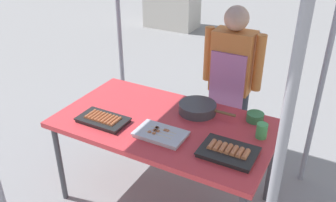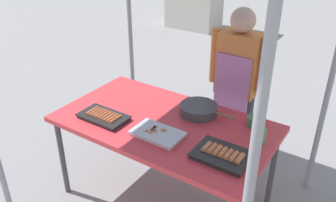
{
  "view_description": "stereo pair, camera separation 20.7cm",
  "coord_description": "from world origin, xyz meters",
  "px_view_note": "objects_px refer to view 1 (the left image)",
  "views": [
    {
      "loc": [
        1.1,
        -1.99,
        2.14
      ],
      "look_at": [
        0.0,
        0.05,
        0.9
      ],
      "focal_mm": 38.46,
      "sensor_mm": 36.0,
      "label": 1
    },
    {
      "loc": [
        1.28,
        -1.88,
        2.14
      ],
      "look_at": [
        0.0,
        0.05,
        0.9
      ],
      "focal_mm": 38.46,
      "sensor_mm": 36.0,
      "label": 2
    }
  ],
  "objects_px": {
    "tray_meat_skewers": "(161,134)",
    "tray_pork_links": "(228,152)",
    "condiment_bowl": "(255,117)",
    "vendor_woman": "(231,77)",
    "tray_grilled_sausages": "(103,119)",
    "drink_cup_near_edge": "(262,131)",
    "cooking_wok": "(198,108)",
    "stall_table": "(165,128)"
  },
  "relations": [
    {
      "from": "stall_table",
      "to": "condiment_bowl",
      "type": "distance_m",
      "value": 0.67
    },
    {
      "from": "tray_meat_skewers",
      "to": "cooking_wok",
      "type": "relative_size",
      "value": 0.79
    },
    {
      "from": "condiment_bowl",
      "to": "vendor_woman",
      "type": "xyz_separation_m",
      "value": [
        -0.34,
        0.41,
        0.08
      ]
    },
    {
      "from": "cooking_wok",
      "to": "condiment_bowl",
      "type": "xyz_separation_m",
      "value": [
        0.43,
        0.09,
        -0.01
      ]
    },
    {
      "from": "vendor_woman",
      "to": "drink_cup_near_edge",
      "type": "bearing_deg",
      "value": 126.05
    },
    {
      "from": "condiment_bowl",
      "to": "tray_grilled_sausages",
      "type": "bearing_deg",
      "value": -150.78
    },
    {
      "from": "tray_pork_links",
      "to": "vendor_woman",
      "type": "relative_size",
      "value": 0.24
    },
    {
      "from": "cooking_wok",
      "to": "drink_cup_near_edge",
      "type": "bearing_deg",
      "value": -11.58
    },
    {
      "from": "tray_grilled_sausages",
      "to": "drink_cup_near_edge",
      "type": "relative_size",
      "value": 3.45
    },
    {
      "from": "vendor_woman",
      "to": "tray_grilled_sausages",
      "type": "bearing_deg",
      "value": 56.4
    },
    {
      "from": "tray_grilled_sausages",
      "to": "vendor_woman",
      "type": "height_order",
      "value": "vendor_woman"
    },
    {
      "from": "stall_table",
      "to": "vendor_woman",
      "type": "height_order",
      "value": "vendor_woman"
    },
    {
      "from": "tray_pork_links",
      "to": "condiment_bowl",
      "type": "height_order",
      "value": "condiment_bowl"
    },
    {
      "from": "tray_meat_skewers",
      "to": "drink_cup_near_edge",
      "type": "bearing_deg",
      "value": 27.24
    },
    {
      "from": "stall_table",
      "to": "tray_grilled_sausages",
      "type": "height_order",
      "value": "tray_grilled_sausages"
    },
    {
      "from": "cooking_wok",
      "to": "tray_pork_links",
      "type": "bearing_deg",
      "value": -45.4
    },
    {
      "from": "tray_meat_skewers",
      "to": "drink_cup_near_edge",
      "type": "height_order",
      "value": "drink_cup_near_edge"
    },
    {
      "from": "tray_meat_skewers",
      "to": "vendor_woman",
      "type": "distance_m",
      "value": 0.95
    },
    {
      "from": "drink_cup_near_edge",
      "to": "vendor_woman",
      "type": "relative_size",
      "value": 0.07
    },
    {
      "from": "stall_table",
      "to": "tray_meat_skewers",
      "type": "height_order",
      "value": "tray_meat_skewers"
    },
    {
      "from": "tray_meat_skewers",
      "to": "tray_pork_links",
      "type": "bearing_deg",
      "value": 2.86
    },
    {
      "from": "tray_grilled_sausages",
      "to": "cooking_wok",
      "type": "relative_size",
      "value": 0.83
    },
    {
      "from": "stall_table",
      "to": "drink_cup_near_edge",
      "type": "height_order",
      "value": "drink_cup_near_edge"
    },
    {
      "from": "cooking_wok",
      "to": "vendor_woman",
      "type": "relative_size",
      "value": 0.3
    },
    {
      "from": "tray_grilled_sausages",
      "to": "cooking_wok",
      "type": "height_order",
      "value": "cooking_wok"
    },
    {
      "from": "tray_grilled_sausages",
      "to": "tray_pork_links",
      "type": "xyz_separation_m",
      "value": [
        0.95,
        0.06,
        0.0
      ]
    },
    {
      "from": "tray_grilled_sausages",
      "to": "drink_cup_near_edge",
      "type": "bearing_deg",
      "value": 18.19
    },
    {
      "from": "stall_table",
      "to": "tray_pork_links",
      "type": "distance_m",
      "value": 0.58
    },
    {
      "from": "condiment_bowl",
      "to": "drink_cup_near_edge",
      "type": "relative_size",
      "value": 1.18
    },
    {
      "from": "vendor_woman",
      "to": "condiment_bowl",
      "type": "bearing_deg",
      "value": 129.52
    },
    {
      "from": "drink_cup_near_edge",
      "to": "cooking_wok",
      "type": "bearing_deg",
      "value": 168.42
    },
    {
      "from": "condiment_bowl",
      "to": "tray_meat_skewers",
      "type": "bearing_deg",
      "value": -135.27
    },
    {
      "from": "tray_grilled_sausages",
      "to": "cooking_wok",
      "type": "bearing_deg",
      "value": 39.83
    },
    {
      "from": "stall_table",
      "to": "cooking_wok",
      "type": "xyz_separation_m",
      "value": [
        0.16,
        0.24,
        0.09
      ]
    },
    {
      "from": "tray_grilled_sausages",
      "to": "condiment_bowl",
      "type": "height_order",
      "value": "condiment_bowl"
    },
    {
      "from": "tray_pork_links",
      "to": "drink_cup_near_edge",
      "type": "relative_size",
      "value": 3.34
    },
    {
      "from": "tray_meat_skewers",
      "to": "drink_cup_near_edge",
      "type": "relative_size",
      "value": 3.28
    },
    {
      "from": "drink_cup_near_edge",
      "to": "vendor_woman",
      "type": "bearing_deg",
      "value": 126.05
    },
    {
      "from": "tray_pork_links",
      "to": "tray_grilled_sausages",
      "type": "bearing_deg",
      "value": -176.22
    },
    {
      "from": "condiment_bowl",
      "to": "vendor_woman",
      "type": "relative_size",
      "value": 0.09
    },
    {
      "from": "tray_meat_skewers",
      "to": "tray_pork_links",
      "type": "distance_m",
      "value": 0.48
    },
    {
      "from": "stall_table",
      "to": "cooking_wok",
      "type": "bearing_deg",
      "value": 57.29
    }
  ]
}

